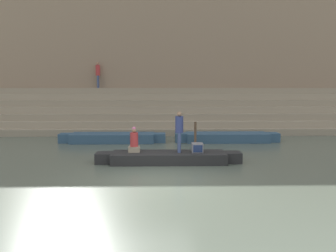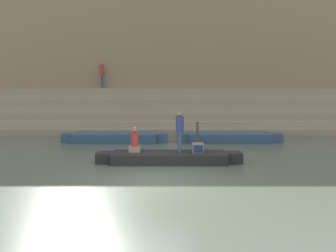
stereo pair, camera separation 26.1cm
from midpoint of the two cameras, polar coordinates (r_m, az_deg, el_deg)
ground_plane at (r=10.70m, az=-2.01°, el=-9.43°), size 120.00×120.00×0.00m
ghat_steps at (r=22.12m, az=-1.06°, el=1.86°), size 36.00×4.11×2.85m
back_wall at (r=24.16m, az=-1.00°, el=11.32°), size 34.20×1.28×9.68m
rowboat_main at (r=12.99m, az=0.59°, el=-5.44°), size 5.73×1.32×0.41m
person_standing at (r=12.85m, az=2.46°, el=-0.50°), size 0.32×0.32×1.61m
person_rowing at (r=13.03m, az=-5.43°, el=-2.76°), size 0.44×0.35×1.02m
tv_set at (r=12.98m, az=5.60°, el=-3.81°), size 0.44×0.44×0.36m
moored_boat_shore at (r=17.99m, az=10.88°, el=-1.93°), size 5.61×1.26×0.48m
moored_boat_distant at (r=17.84m, az=-8.95°, el=-1.97°), size 5.66×1.26×0.48m
mooring_post at (r=16.61m, az=5.39°, el=-1.36°), size 0.12×0.12×1.21m
person_on_steps at (r=23.65m, az=-11.33°, el=9.05°), size 0.30×0.30×1.79m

